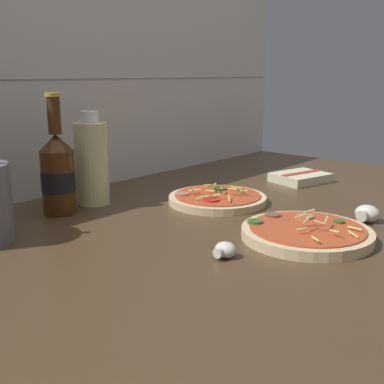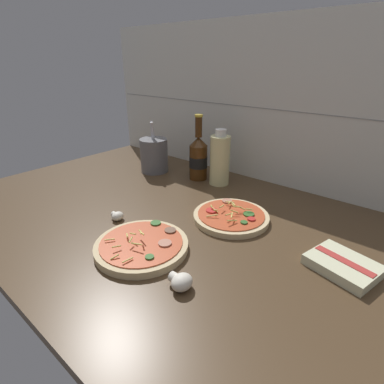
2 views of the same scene
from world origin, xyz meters
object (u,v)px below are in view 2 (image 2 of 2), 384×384
object	(u,v)px
beer_bottle	(198,157)
dish_towel	(343,265)
pizza_far	(231,216)
mushroom_right	(181,282)
pizza_near	(142,246)
mushroom_left	(117,216)
utensil_crock	(154,155)
oil_bottle	(220,159)

from	to	relation	value
beer_bottle	dish_towel	world-z (taller)	beer_bottle
pizza_far	dish_towel	bearing A→B (deg)	-5.87
dish_towel	pizza_far	bearing A→B (deg)	174.13
pizza_far	mushroom_right	size ratio (longest dim) A/B	4.36
pizza_near	pizza_far	distance (cm)	28.62
mushroom_left	mushroom_right	bearing A→B (deg)	-15.49
pizza_far	mushroom_left	size ratio (longest dim) A/B	5.79
pizza_near	pizza_far	bearing A→B (deg)	72.58
pizza_near	dish_towel	xyz separation A→B (cm)	(40.82, 24.00, 0.15)
pizza_near	utensil_crock	distance (cm)	58.02
oil_bottle	mushroom_left	distance (cm)	44.05
oil_bottle	pizza_near	bearing A→B (deg)	-77.59
beer_bottle	dish_towel	size ratio (longest dim) A/B	1.53
pizza_far	utensil_crock	size ratio (longest dim) A/B	1.06
mushroom_left	dish_towel	size ratio (longest dim) A/B	0.24
pizza_far	oil_bottle	bearing A→B (deg)	132.66
pizza_far	mushroom_left	bearing A→B (deg)	-139.33
mushroom_right	mushroom_left	bearing A→B (deg)	164.51
pizza_near	beer_bottle	size ratio (longest dim) A/B	0.93
mushroom_left	pizza_near	bearing A→B (deg)	-17.36
mushroom_right	pizza_near	bearing A→B (deg)	166.42
pizza_near	oil_bottle	bearing A→B (deg)	102.41
oil_bottle	utensil_crock	world-z (taller)	utensil_crock
pizza_near	mushroom_right	xyz separation A→B (cm)	(16.93, -4.09, 0.64)
pizza_far	oil_bottle	size ratio (longest dim) A/B	1.07
mushroom_right	utensil_crock	size ratio (longest dim) A/B	0.24
oil_bottle	mushroom_right	bearing A→B (deg)	-62.20
pizza_far	pizza_near	bearing A→B (deg)	-107.42
beer_bottle	dish_towel	distance (cm)	65.55
oil_bottle	mushroom_right	world-z (taller)	oil_bottle
utensil_crock	pizza_near	bearing A→B (deg)	-46.56
pizza_near	dish_towel	distance (cm)	47.35
utensil_crock	dish_towel	distance (cm)	82.67
beer_bottle	dish_towel	bearing A→B (deg)	-20.77
oil_bottle	utensil_crock	size ratio (longest dim) A/B	0.99
pizza_far	mushroom_right	world-z (taller)	pizza_far
pizza_near	pizza_far	xyz separation A→B (cm)	(8.57, 27.31, -0.08)
pizza_near	oil_bottle	world-z (taller)	oil_bottle
pizza_far	beer_bottle	xyz separation A→B (cm)	(-28.63, 19.78, 7.84)
pizza_far	utensil_crock	bearing A→B (deg)	163.18
dish_towel	mushroom_right	bearing A→B (deg)	-130.39
mushroom_left	oil_bottle	bearing A→B (deg)	81.44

